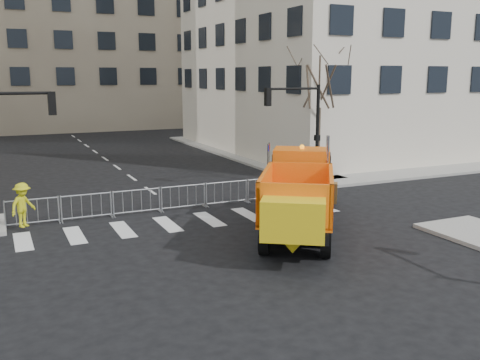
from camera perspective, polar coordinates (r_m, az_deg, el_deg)
name	(u,v)px	position (r m, az deg, el deg)	size (l,w,h in m)	color
ground	(253,263)	(17.18, 1.37, -8.84)	(120.00, 120.00, 0.00)	black
sidewalk_back	(171,204)	(24.75, -7.37, -2.52)	(64.00, 5.00, 0.15)	gray
building_far	(52,21)	(67.15, -19.42, 15.71)	(30.00, 18.00, 24.00)	gray
traffic_light_right	(317,136)	(28.82, 8.24, 4.67)	(0.18, 0.18, 5.40)	black
crowd_barriers	(161,199)	(23.59, -8.47, -2.04)	(12.60, 0.60, 1.10)	#9EA0A5
street_tree	(319,115)	(29.94, 8.37, 6.92)	(3.00, 3.00, 7.50)	#382B21
plow_truck	(299,194)	(19.65, 6.30, -1.47)	(7.24, 9.13, 3.62)	black
cop_a	(317,178)	(26.05, 8.18, 0.22)	(0.73, 0.48, 2.00)	black
cop_b	(321,185)	(25.31, 8.68, -0.53)	(0.80, 0.62, 1.64)	black
cop_c	(328,189)	(24.43, 9.41, -0.99)	(0.95, 0.40, 1.62)	black
worker	(23,205)	(21.98, -22.16, -2.49)	(1.11, 0.64, 1.72)	#CAC917
newspaper_box	(279,182)	(26.46, 4.14, -0.19)	(0.45, 0.40, 1.10)	#B40D1A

